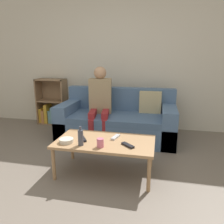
{
  "coord_description": "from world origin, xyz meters",
  "views": [
    {
      "loc": [
        0.73,
        -1.63,
        1.34
      ],
      "look_at": [
        0.11,
        1.22,
        0.6
      ],
      "focal_mm": 35.0,
      "sensor_mm": 36.0,
      "label": 1
    }
  ],
  "objects_px": {
    "tv_remote_2": "(116,137)",
    "bottle": "(81,137)",
    "tv_remote_1": "(128,145)",
    "cup_near": "(100,143)",
    "couch": "(118,121)",
    "bookshelf": "(53,107)",
    "snack_bowl": "(66,141)",
    "person_adult": "(100,98)",
    "coffee_table": "(105,144)",
    "tv_remote_0": "(83,139)"
  },
  "relations": [
    {
      "from": "tv_remote_1",
      "to": "snack_bowl",
      "type": "distance_m",
      "value": 0.69
    },
    {
      "from": "tv_remote_0",
      "to": "bookshelf",
      "type": "bearing_deg",
      "value": 94.48
    },
    {
      "from": "tv_remote_0",
      "to": "bottle",
      "type": "relative_size",
      "value": 0.8
    },
    {
      "from": "tv_remote_0",
      "to": "bottle",
      "type": "xyz_separation_m",
      "value": [
        0.03,
        -0.16,
        0.08
      ]
    },
    {
      "from": "tv_remote_2",
      "to": "bottle",
      "type": "bearing_deg",
      "value": -124.79
    },
    {
      "from": "snack_bowl",
      "to": "tv_remote_1",
      "type": "bearing_deg",
      "value": 3.59
    },
    {
      "from": "snack_bowl",
      "to": "bottle",
      "type": "distance_m",
      "value": 0.2
    },
    {
      "from": "bookshelf",
      "to": "tv_remote_2",
      "type": "relative_size",
      "value": 5.16
    },
    {
      "from": "tv_remote_2",
      "to": "couch",
      "type": "bearing_deg",
      "value": 112.79
    },
    {
      "from": "tv_remote_0",
      "to": "tv_remote_2",
      "type": "bearing_deg",
      "value": -11.3
    },
    {
      "from": "couch",
      "to": "bookshelf",
      "type": "xyz_separation_m",
      "value": [
        -1.45,
        0.5,
        0.06
      ]
    },
    {
      "from": "couch",
      "to": "tv_remote_1",
      "type": "height_order",
      "value": "couch"
    },
    {
      "from": "snack_bowl",
      "to": "person_adult",
      "type": "bearing_deg",
      "value": 88.0
    },
    {
      "from": "couch",
      "to": "person_adult",
      "type": "relative_size",
      "value": 1.6
    },
    {
      "from": "couch",
      "to": "tv_remote_2",
      "type": "distance_m",
      "value": 1.12
    },
    {
      "from": "tv_remote_1",
      "to": "snack_bowl",
      "type": "bearing_deg",
      "value": 135.96
    },
    {
      "from": "cup_near",
      "to": "snack_bowl",
      "type": "relative_size",
      "value": 0.6
    },
    {
      "from": "couch",
      "to": "tv_remote_2",
      "type": "bearing_deg",
      "value": -80.56
    },
    {
      "from": "couch",
      "to": "coffee_table",
      "type": "xyz_separation_m",
      "value": [
        0.08,
        -1.2,
        0.09
      ]
    },
    {
      "from": "bottle",
      "to": "tv_remote_2",
      "type": "bearing_deg",
      "value": 41.86
    },
    {
      "from": "couch",
      "to": "cup_near",
      "type": "relative_size",
      "value": 20.08
    },
    {
      "from": "coffee_table",
      "to": "cup_near",
      "type": "bearing_deg",
      "value": -91.53
    },
    {
      "from": "bookshelf",
      "to": "coffee_table",
      "type": "xyz_separation_m",
      "value": [
        1.53,
        -1.7,
        0.03
      ]
    },
    {
      "from": "coffee_table",
      "to": "bottle",
      "type": "height_order",
      "value": "bottle"
    },
    {
      "from": "person_adult",
      "to": "tv_remote_0",
      "type": "relative_size",
      "value": 6.98
    },
    {
      "from": "tv_remote_1",
      "to": "bottle",
      "type": "xyz_separation_m",
      "value": [
        -0.5,
        -0.08,
        0.08
      ]
    },
    {
      "from": "coffee_table",
      "to": "tv_remote_0",
      "type": "xyz_separation_m",
      "value": [
        -0.26,
        -0.03,
        0.05
      ]
    },
    {
      "from": "cup_near",
      "to": "tv_remote_1",
      "type": "xyz_separation_m",
      "value": [
        0.28,
        0.08,
        -0.04
      ]
    },
    {
      "from": "cup_near",
      "to": "tv_remote_2",
      "type": "xyz_separation_m",
      "value": [
        0.11,
        0.29,
        -0.04
      ]
    },
    {
      "from": "couch",
      "to": "cup_near",
      "type": "height_order",
      "value": "couch"
    },
    {
      "from": "bookshelf",
      "to": "tv_remote_0",
      "type": "xyz_separation_m",
      "value": [
        1.27,
        -1.73,
        0.08
      ]
    },
    {
      "from": "bookshelf",
      "to": "tv_remote_0",
      "type": "height_order",
      "value": "bookshelf"
    },
    {
      "from": "tv_remote_2",
      "to": "snack_bowl",
      "type": "xyz_separation_m",
      "value": [
        -0.51,
        -0.25,
        0.01
      ]
    },
    {
      "from": "bookshelf",
      "to": "tv_remote_1",
      "type": "bearing_deg",
      "value": -44.92
    },
    {
      "from": "tv_remote_1",
      "to": "bottle",
      "type": "distance_m",
      "value": 0.52
    },
    {
      "from": "tv_remote_1",
      "to": "snack_bowl",
      "type": "relative_size",
      "value": 1.0
    },
    {
      "from": "cup_near",
      "to": "tv_remote_0",
      "type": "distance_m",
      "value": 0.3
    },
    {
      "from": "cup_near",
      "to": "bottle",
      "type": "xyz_separation_m",
      "value": [
        -0.22,
        0.0,
        0.04
      ]
    },
    {
      "from": "cup_near",
      "to": "person_adult",
      "type": "bearing_deg",
      "value": 105.39
    },
    {
      "from": "couch",
      "to": "bookshelf",
      "type": "height_order",
      "value": "bookshelf"
    },
    {
      "from": "cup_near",
      "to": "bookshelf",
      "type": "bearing_deg",
      "value": 128.97
    },
    {
      "from": "bookshelf",
      "to": "person_adult",
      "type": "xyz_separation_m",
      "value": [
        1.17,
        -0.58,
        0.34
      ]
    },
    {
      "from": "bottle",
      "to": "snack_bowl",
      "type": "bearing_deg",
      "value": 168.31
    },
    {
      "from": "tv_remote_1",
      "to": "tv_remote_2",
      "type": "xyz_separation_m",
      "value": [
        -0.18,
        0.21,
        0.0
      ]
    },
    {
      "from": "tv_remote_1",
      "to": "bottle",
      "type": "height_order",
      "value": "bottle"
    },
    {
      "from": "couch",
      "to": "cup_near",
      "type": "distance_m",
      "value": 1.4
    },
    {
      "from": "bookshelf",
      "to": "person_adult",
      "type": "distance_m",
      "value": 1.34
    },
    {
      "from": "person_adult",
      "to": "coffee_table",
      "type": "bearing_deg",
      "value": -81.55
    },
    {
      "from": "couch",
      "to": "coffee_table",
      "type": "bearing_deg",
      "value": -86.16
    },
    {
      "from": "bottle",
      "to": "tv_remote_0",
      "type": "bearing_deg",
      "value": 101.75
    }
  ]
}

